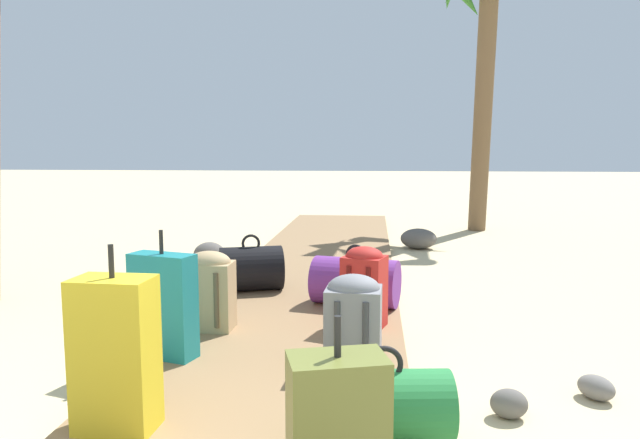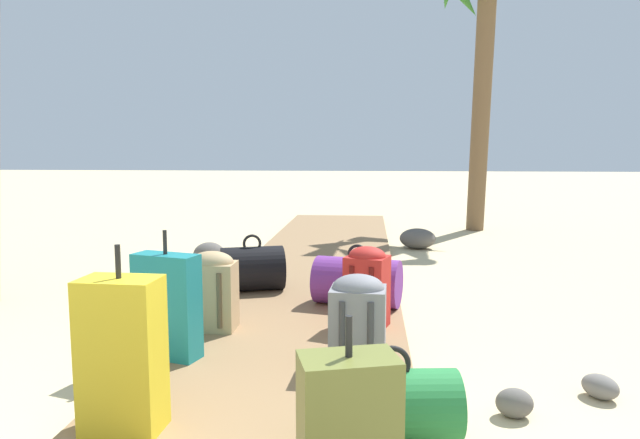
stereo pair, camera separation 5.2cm
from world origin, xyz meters
TOP-DOWN VIEW (x-y plane):
  - ground_plane at (0.00, 4.00)m, footprint 60.00×60.00m
  - boardwalk at (0.00, 5.00)m, footprint 1.61×9.99m
  - backpack_grey at (0.49, 2.43)m, footprint 0.33×0.29m
  - suitcase_olive at (0.49, 1.05)m, footprint 0.37×0.28m
  - duffel_bag_green at (0.65, 1.60)m, footprint 0.61×0.37m
  - backpack_tan at (-0.53, 3.03)m, footprint 0.32×0.26m
  - suitcase_yellow at (-0.53, 1.58)m, footprint 0.35×0.23m
  - duffel_bag_black at (-0.47, 4.14)m, footprint 0.63×0.54m
  - backpack_red at (0.54, 3.18)m, footprint 0.34×0.31m
  - suitcase_teal at (-0.65, 2.48)m, footprint 0.42×0.27m
  - duffel_bag_purple at (0.46, 3.73)m, footprint 0.74×0.52m
  - palm_tree_far_right at (2.31, 8.55)m, footprint 1.89×2.01m
  - rock_left_far at (-1.23, 5.45)m, footprint 0.37×0.33m
  - rock_right_far at (1.27, 2.02)m, footprint 0.19×0.15m
  - rock_right_near at (1.78, 2.28)m, footprint 0.24×0.25m
  - rock_right_mid at (1.20, 6.90)m, footprint 0.53×0.46m

SIDE VIEW (x-z plane):
  - ground_plane at x=0.00m, z-range 0.00..0.00m
  - boardwalk at x=0.00m, z-range 0.00..0.08m
  - rock_right_near at x=1.78m, z-range 0.00..0.13m
  - rock_right_far at x=1.27m, z-range 0.00..0.15m
  - rock_right_mid at x=1.20m, z-range 0.00..0.27m
  - rock_left_far at x=-1.23m, z-range 0.00..0.28m
  - duffel_bag_green at x=0.65m, z-range 0.03..0.44m
  - duffel_bag_purple at x=0.46m, z-range 0.03..0.52m
  - duffel_bag_black at x=-0.47m, z-range 0.03..0.53m
  - backpack_grey at x=0.49m, z-range 0.09..0.63m
  - suitcase_olive at x=0.49m, z-range 0.01..0.72m
  - backpack_tan at x=-0.53m, z-range 0.09..0.64m
  - backpack_red at x=0.54m, z-range 0.09..0.66m
  - suitcase_teal at x=-0.65m, z-range 0.01..0.78m
  - suitcase_yellow at x=-0.53m, z-range 0.01..0.84m
  - palm_tree_far_right at x=2.31m, z-range 1.22..5.53m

